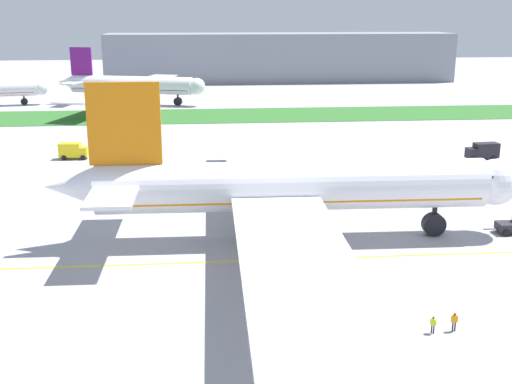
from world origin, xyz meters
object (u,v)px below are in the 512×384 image
(service_truck_fuel_bowser, at_px, (483,151))
(parked_airliner_far_right, at_px, (130,85))
(ground_crew_wingwalker_port, at_px, (454,320))
(ground_crew_marshaller_front, at_px, (433,323))
(airliner_foreground, at_px, (286,187))
(service_truck_baggage_loader, at_px, (73,150))

(service_truck_fuel_bowser, bearing_deg, parked_airliner_far_right, 132.00)
(ground_crew_wingwalker_port, xyz_separation_m, ground_crew_marshaller_front, (-1.94, -0.20, -0.09))
(ground_crew_marshaller_front, bearing_deg, airliner_foreground, 110.89)
(service_truck_fuel_bowser, height_order, parked_airliner_far_right, parked_airliner_far_right)
(airliner_foreground, height_order, ground_crew_wingwalker_port, airliner_foreground)
(ground_crew_wingwalker_port, xyz_separation_m, parked_airliner_far_right, (-41.14, 142.99, 4.43))
(airliner_foreground, distance_m, service_truck_fuel_bowser, 57.39)
(ground_crew_wingwalker_port, relative_size, ground_crew_marshaller_front, 1.10)
(ground_crew_marshaller_front, bearing_deg, service_truck_fuel_bowser, 63.04)
(service_truck_fuel_bowser, distance_m, parked_airliner_far_right, 107.06)
(ground_crew_wingwalker_port, relative_size, parked_airliner_far_right, 0.02)
(ground_crew_marshaller_front, distance_m, service_truck_fuel_bowser, 71.45)
(airliner_foreground, height_order, service_truck_baggage_loader, airliner_foreground)
(ground_crew_marshaller_front, distance_m, service_truck_baggage_loader, 83.05)
(service_truck_baggage_loader, bearing_deg, airliner_foreground, -54.40)
(ground_crew_wingwalker_port, relative_size, service_truck_baggage_loader, 0.32)
(airliner_foreground, relative_size, service_truck_fuel_bowser, 14.62)
(service_truck_fuel_bowser, bearing_deg, ground_crew_wingwalker_port, -115.63)
(ground_crew_wingwalker_port, height_order, parked_airliner_far_right, parked_airliner_far_right)
(airliner_foreground, distance_m, service_truck_baggage_loader, 57.47)
(ground_crew_wingwalker_port, height_order, service_truck_baggage_loader, service_truck_baggage_loader)
(ground_crew_marshaller_front, xyz_separation_m, service_truck_fuel_bowser, (32.40, 63.68, 0.72))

